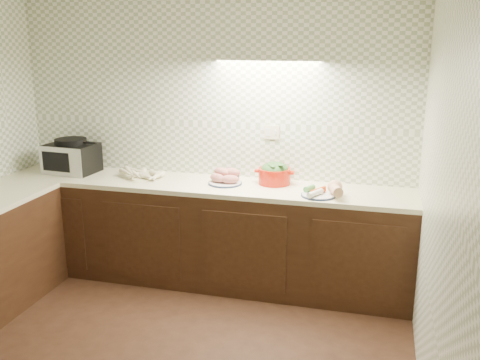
% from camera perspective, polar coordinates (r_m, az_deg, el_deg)
% --- Properties ---
extents(room, '(3.60, 3.60, 2.60)m').
position_cam_1_polar(room, '(3.12, -13.23, 5.47)').
color(room, black).
rests_on(room, ground).
extents(counter, '(3.60, 3.60, 0.90)m').
position_cam_1_polar(counter, '(4.35, -16.13, -8.21)').
color(counter, black).
rests_on(counter, ground).
extents(toaster_oven, '(0.47, 0.38, 0.32)m').
position_cam_1_polar(toaster_oven, '(5.19, -17.53, 2.39)').
color(toaster_oven, black).
rests_on(toaster_oven, counter).
extents(parsnip_pile, '(0.44, 0.41, 0.08)m').
position_cam_1_polar(parsnip_pile, '(4.87, -9.78, 0.69)').
color(parsnip_pile, beige).
rests_on(parsnip_pile, counter).
extents(sweet_potato_plate, '(0.29, 0.29, 0.13)m').
position_cam_1_polar(sweet_potato_plate, '(4.59, -1.58, 0.23)').
color(sweet_potato_plate, '#16213D').
rests_on(sweet_potato_plate, counter).
extents(onion_bowl, '(0.15, 0.15, 0.12)m').
position_cam_1_polar(onion_bowl, '(4.69, -1.03, 0.46)').
color(onion_bowl, black).
rests_on(onion_bowl, counter).
extents(dutch_oven, '(0.34, 0.28, 0.19)m').
position_cam_1_polar(dutch_oven, '(4.58, 3.70, 0.72)').
color(dutch_oven, '#B41808').
rests_on(dutch_oven, counter).
extents(veg_plate, '(0.34, 0.32, 0.13)m').
position_cam_1_polar(veg_plate, '(4.29, 9.17, -1.09)').
color(veg_plate, '#16213D').
rests_on(veg_plate, counter).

